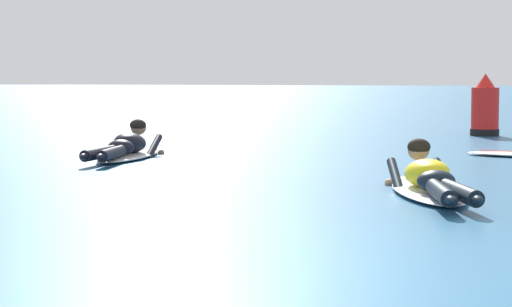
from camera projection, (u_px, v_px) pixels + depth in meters
ground_plane at (360, 145)px, 15.59m from camera, size 120.00×120.00×0.00m
surfer_near at (430, 182)px, 9.22m from camera, size 0.91×2.57×0.54m
surfer_far at (126, 148)px, 13.09m from camera, size 0.62×2.51×0.54m
channel_marker_buoy at (485, 111)px, 17.74m from camera, size 0.50×0.50×1.08m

